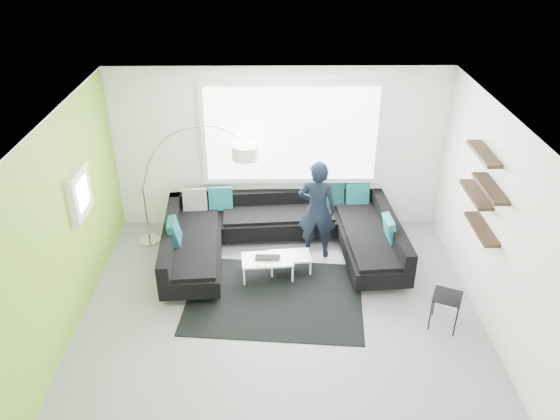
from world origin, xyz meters
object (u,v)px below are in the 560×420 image
object	(u,v)px
side_table	(445,310)
person	(317,210)
sectional_sofa	(282,239)
arc_lamp	(142,187)
coffee_table	(279,264)
laptop	(267,260)

from	to	relation	value
side_table	person	size ratio (longest dim) A/B	0.30
sectional_sofa	arc_lamp	distance (m)	2.38
coffee_table	arc_lamp	size ratio (longest dim) A/B	0.48
arc_lamp	laptop	distance (m)	2.36
sectional_sofa	side_table	world-z (taller)	sectional_sofa
person	laptop	distance (m)	1.12
coffee_table	arc_lamp	xyz separation A→B (m)	(-2.17, 0.93, 0.87)
sectional_sofa	arc_lamp	world-z (taller)	arc_lamp
person	laptop	size ratio (longest dim) A/B	4.23
coffee_table	laptop	world-z (taller)	laptop
arc_lamp	side_table	world-z (taller)	arc_lamp
arc_lamp	person	xyz separation A→B (m)	(2.77, -0.40, -0.20)
laptop	coffee_table	bearing A→B (deg)	38.80
side_table	person	bearing A→B (deg)	132.70
coffee_table	laptop	size ratio (longest dim) A/B	2.54
coffee_table	arc_lamp	bearing A→B (deg)	152.08
person	side_table	bearing A→B (deg)	142.40
arc_lamp	side_table	size ratio (longest dim) A/B	4.13
arc_lamp	coffee_table	bearing A→B (deg)	-21.72
sectional_sofa	side_table	xyz separation A→B (m)	(2.16, -1.64, -0.10)
coffee_table	arc_lamp	world-z (taller)	arc_lamp
sectional_sofa	person	xyz separation A→B (m)	(0.55, 0.09, 0.48)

